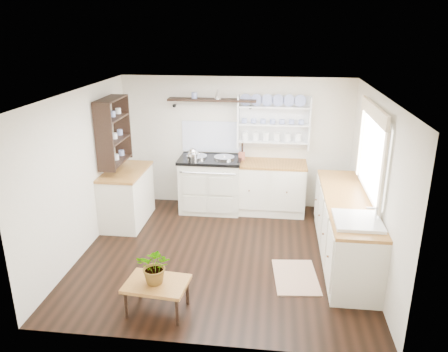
% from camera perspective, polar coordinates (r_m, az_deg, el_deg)
% --- Properties ---
extents(floor, '(4.00, 3.80, 0.01)m').
position_cam_1_polar(floor, '(6.39, -0.16, -10.10)').
color(floor, black).
rests_on(floor, ground).
extents(wall_back, '(4.00, 0.02, 2.30)m').
position_cam_1_polar(wall_back, '(7.72, 1.56, 4.36)').
color(wall_back, beige).
rests_on(wall_back, ground).
extents(wall_right, '(0.02, 3.80, 2.30)m').
position_cam_1_polar(wall_right, '(6.02, 19.09, -1.09)').
color(wall_right, beige).
rests_on(wall_right, ground).
extents(wall_left, '(0.02, 3.80, 2.30)m').
position_cam_1_polar(wall_left, '(6.46, -18.08, 0.39)').
color(wall_left, beige).
rests_on(wall_left, ground).
extents(ceiling, '(4.00, 3.80, 0.01)m').
position_cam_1_polar(ceiling, '(5.63, -0.19, 10.75)').
color(ceiling, white).
rests_on(ceiling, wall_back).
extents(window, '(0.08, 1.55, 1.22)m').
position_cam_1_polar(window, '(6.02, 18.76, 3.12)').
color(window, white).
rests_on(window, wall_right).
extents(aga_cooker, '(1.07, 0.74, 0.99)m').
position_cam_1_polar(aga_cooker, '(7.65, -1.74, -0.98)').
color(aga_cooker, beige).
rests_on(aga_cooker, floor).
extents(back_cabinets, '(1.27, 0.63, 0.90)m').
position_cam_1_polar(back_cabinets, '(7.61, 5.80, -1.40)').
color(back_cabinets, beige).
rests_on(back_cabinets, floor).
extents(right_cabinets, '(0.62, 2.43, 0.90)m').
position_cam_1_polar(right_cabinets, '(6.31, 15.55, -6.56)').
color(right_cabinets, beige).
rests_on(right_cabinets, floor).
extents(belfast_sink, '(0.55, 0.60, 0.45)m').
position_cam_1_polar(belfast_sink, '(5.50, 16.94, -6.74)').
color(belfast_sink, white).
rests_on(belfast_sink, right_cabinets).
extents(left_cabinets, '(0.62, 1.13, 0.90)m').
position_cam_1_polar(left_cabinets, '(7.36, -12.56, -2.53)').
color(left_cabinets, beige).
rests_on(left_cabinets, floor).
extents(plate_rack, '(1.20, 0.22, 0.90)m').
position_cam_1_polar(plate_rack, '(7.56, 6.51, 7.09)').
color(plate_rack, white).
rests_on(plate_rack, wall_back).
extents(high_shelf, '(1.50, 0.29, 0.16)m').
position_cam_1_polar(high_shelf, '(7.49, -1.57, 9.84)').
color(high_shelf, black).
rests_on(high_shelf, wall_back).
extents(left_shelving, '(0.28, 0.80, 1.05)m').
position_cam_1_polar(left_shelving, '(7.08, -14.27, 5.75)').
color(left_shelving, black).
rests_on(left_shelving, wall_left).
extents(kettle, '(0.18, 0.18, 0.22)m').
position_cam_1_polar(kettle, '(7.41, -4.06, 2.79)').
color(kettle, silver).
rests_on(kettle, aga_cooker).
extents(utensil_crock, '(0.11, 0.11, 0.13)m').
position_cam_1_polar(utensil_crock, '(7.54, 2.32, 2.63)').
color(utensil_crock, '#A7543D').
rests_on(utensil_crock, back_cabinets).
extents(center_table, '(0.74, 0.56, 0.38)m').
position_cam_1_polar(center_table, '(5.15, -8.78, -13.98)').
color(center_table, brown).
rests_on(center_table, floor).
extents(potted_plant, '(0.41, 0.36, 0.43)m').
position_cam_1_polar(potted_plant, '(5.01, -8.93, -11.50)').
color(potted_plant, '#3F7233').
rests_on(potted_plant, center_table).
extents(floor_rug, '(0.63, 0.90, 0.02)m').
position_cam_1_polar(floor_rug, '(5.92, 9.33, -12.88)').
color(floor_rug, '#84644D').
rests_on(floor_rug, floor).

